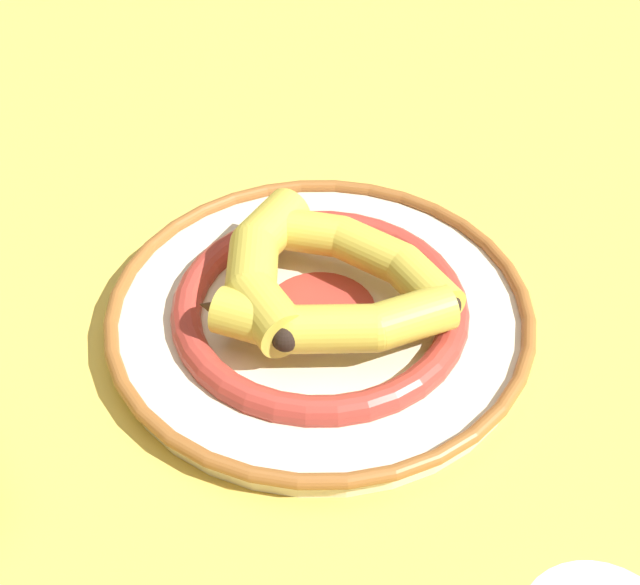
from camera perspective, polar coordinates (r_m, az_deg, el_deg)
ground_plane at (r=0.72m, az=-0.01°, el=-0.24°), size 2.80×2.80×0.00m
decorative_bowl at (r=0.69m, az=-0.00°, el=-1.28°), size 0.33×0.33×0.03m
banana_a at (r=0.67m, az=-3.64°, el=1.81°), size 0.10×0.16×0.04m
banana_b at (r=0.63m, az=0.58°, el=-1.92°), size 0.18×0.11×0.03m
banana_c at (r=0.68m, az=3.22°, el=2.29°), size 0.19×0.07×0.03m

